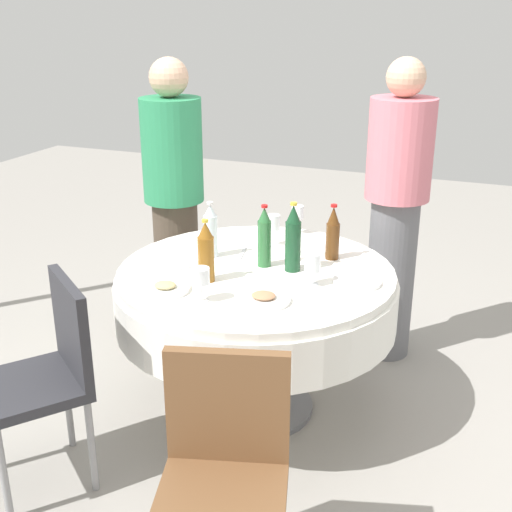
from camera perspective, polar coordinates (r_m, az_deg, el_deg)
name	(u,v)px	position (r m, az deg, el deg)	size (l,w,h in m)	color
ground_plane	(256,407)	(3.37, 0.00, -12.91)	(10.00, 10.00, 0.00)	gray
dining_table	(256,300)	(3.08, 0.00, -3.77)	(1.30, 1.30, 0.74)	white
bottle_clear_near	(211,231)	(3.15, -3.93, 2.14)	(0.07, 0.07, 0.27)	silver
bottle_green_inner	(264,238)	(3.02, 0.72, 1.59)	(0.06, 0.06, 0.29)	#2D6B38
bottle_amber_west	(206,253)	(2.86, -4.33, 0.28)	(0.07, 0.07, 0.28)	#8C5619
bottle_dark_green_front	(293,239)	(2.97, 3.20, 1.46)	(0.07, 0.07, 0.32)	#194728
bottle_brown_right	(333,234)	(3.13, 6.63, 1.91)	(0.06, 0.06, 0.27)	#593314
wine_glass_front	(201,277)	(2.68, -4.78, -1.81)	(0.07, 0.07, 0.14)	white
wine_glass_right	(298,214)	(3.47, 3.60, 3.67)	(0.06, 0.06, 0.15)	white
wine_glass_north	(274,224)	(3.29, 1.53, 2.77)	(0.06, 0.06, 0.16)	white
wine_glass_left	(312,263)	(2.83, 4.88, -0.65)	(0.07, 0.07, 0.14)	white
plate_rear	(264,299)	(2.70, 0.66, -3.69)	(0.22, 0.22, 0.04)	white
plate_south	(357,282)	(2.91, 8.68, -2.19)	(0.21, 0.21, 0.02)	white
plate_outer	(165,288)	(2.82, -7.81, -2.76)	(0.21, 0.21, 0.04)	white
knife_inner	(193,266)	(3.07, -5.44, -0.89)	(0.18, 0.02, 0.01)	silver
spoon_west	(242,254)	(3.21, -1.19, 0.21)	(0.18, 0.02, 0.01)	silver
folded_napkin	(308,248)	(3.27, 4.46, 0.73)	(0.17, 0.17, 0.02)	white
person_near	(174,197)	(3.81, -7.06, 5.09)	(0.34, 0.34, 1.61)	#4C3F33
person_inner	(396,209)	(3.61, 11.94, 4.02)	(0.34, 0.34, 1.64)	slate
chair_north	(224,466)	(2.18, -2.76, -17.58)	(0.50, 0.50, 0.87)	brown
chair_left	(50,367)	(2.81, -17.34, -9.08)	(0.56, 0.56, 0.87)	#2D2D33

